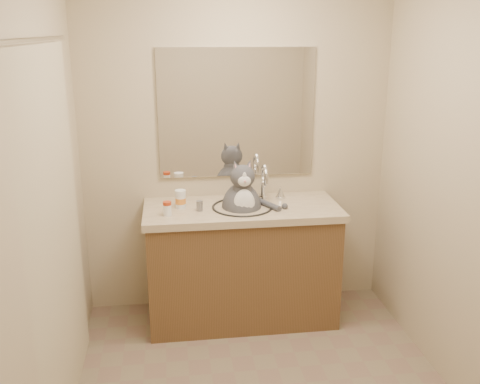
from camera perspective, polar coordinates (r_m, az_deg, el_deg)
name	(u,v)px	position (r m, az deg, el deg)	size (l,w,h in m)	color
room	(269,200)	(2.65, 3.07, -0.91)	(2.22, 2.52, 2.42)	#807159
vanity	(242,261)	(3.81, 0.21, -7.35)	(1.34, 0.59, 1.12)	brown
mirror	(237,113)	(3.79, -0.35, 8.40)	(1.10, 0.02, 0.90)	white
shower_curtain	(57,235)	(2.82, -18.94, -4.39)	(0.02, 1.30, 1.93)	beige
cat	(242,205)	(3.64, 0.22, -1.39)	(0.40, 0.31, 0.54)	#434347
pill_bottle_redcap	(167,209)	(3.50, -7.77, -1.76)	(0.06, 0.06, 0.10)	white
pill_bottle_orange	(181,199)	(3.64, -6.36, -0.78)	(0.07, 0.07, 0.12)	white
grey_canister	(200,206)	(3.58, -4.34, -1.49)	(0.05, 0.05, 0.07)	slate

